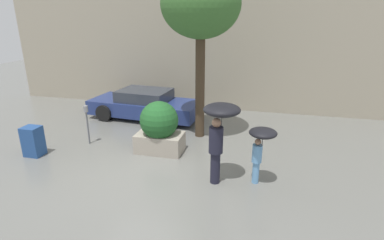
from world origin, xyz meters
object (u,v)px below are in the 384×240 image
at_px(planter_box, 159,127).
at_px(street_tree, 201,6).
at_px(person_adult, 220,125).
at_px(person_child, 261,142).
at_px(parking_meter, 87,117).
at_px(parked_car_near, 145,105).
at_px(newspaper_box, 33,141).

height_order(planter_box, street_tree, street_tree).
xyz_separation_m(planter_box, street_tree, (0.91, 1.55, 3.47)).
distance_m(person_adult, person_child, 1.07).
bearing_deg(person_adult, parking_meter, 114.88).
relative_size(parked_car_near, parking_meter, 3.55).
bearing_deg(newspaper_box, street_tree, 31.27).
distance_m(planter_box, parked_car_near, 3.39).
xyz_separation_m(street_tree, newspaper_box, (-4.47, -2.71, -3.80)).
distance_m(planter_box, parking_meter, 2.45).
bearing_deg(parked_car_near, planter_box, -145.48).
xyz_separation_m(planter_box, person_child, (3.01, -1.22, 0.34)).
bearing_deg(street_tree, parking_meter, -155.32).
bearing_deg(person_adult, planter_box, 97.99).
relative_size(parking_meter, newspaper_box, 1.43).
distance_m(person_child, parked_car_near, 6.29).
relative_size(planter_box, newspaper_box, 1.77).
height_order(person_adult, parking_meter, person_adult).
xyz_separation_m(planter_box, person_adult, (2.02, -1.35, 0.73)).
height_order(person_adult, parked_car_near, person_adult).
bearing_deg(parking_meter, person_adult, -16.81).
height_order(parked_car_near, newspaper_box, parked_car_near).
xyz_separation_m(person_child, street_tree, (-2.10, 2.77, 3.13)).
bearing_deg(parked_car_near, person_child, -126.80).
height_order(person_adult, newspaper_box, person_adult).
xyz_separation_m(parked_car_near, parking_meter, (-0.77, -2.93, 0.37)).
distance_m(person_adult, newspaper_box, 5.69).
distance_m(parked_car_near, street_tree, 4.72).
xyz_separation_m(street_tree, parking_meter, (-3.36, -1.54, -3.33)).
distance_m(person_child, street_tree, 4.68).
bearing_deg(person_child, parking_meter, -170.54).
relative_size(person_child, newspaper_box, 1.63).
relative_size(person_adult, street_tree, 0.38).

